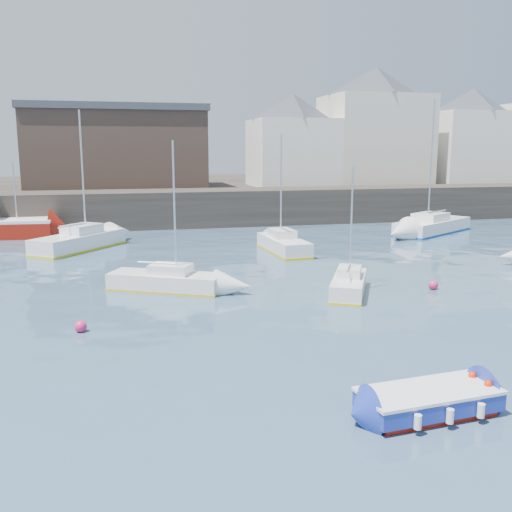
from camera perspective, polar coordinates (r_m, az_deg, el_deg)
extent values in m
plane|color=#2D4760|center=(16.28, 10.41, -12.90)|extent=(220.00, 220.00, 0.00)
cube|color=#28231E|center=(49.21, -6.44, 4.83)|extent=(90.00, 5.00, 3.00)
cube|color=#28231E|center=(67.04, -8.45, 6.24)|extent=(90.00, 32.00, 2.80)
cube|color=beige|center=(61.46, 11.73, 11.24)|extent=(10.00, 8.00, 9.00)
pyramid|color=#3A3D44|center=(61.83, 11.94, 16.72)|extent=(13.36, 13.36, 2.80)
cube|color=white|center=(66.49, 20.62, 10.09)|extent=(9.00, 7.00, 7.50)
pyramid|color=#3A3D44|center=(66.68, 20.91, 14.36)|extent=(11.88, 11.88, 2.45)
cube|color=white|center=(57.71, 3.67, 10.25)|extent=(8.00, 7.00, 6.50)
pyramid|color=#3A3D44|center=(57.85, 3.72, 14.69)|extent=(11.14, 11.14, 2.45)
cube|color=#3D2D26|center=(56.55, -13.76, 10.22)|extent=(16.00, 10.00, 7.00)
cube|color=#3A3D44|center=(56.67, -13.93, 14.06)|extent=(16.40, 10.40, 0.60)
cube|color=maroon|center=(15.20, 16.81, -14.65)|extent=(3.24, 1.56, 0.16)
cube|color=#1E32A4|center=(15.08, 16.87, -13.64)|extent=(3.53, 1.76, 0.43)
cube|color=white|center=(14.98, 16.92, -12.75)|extent=(3.60, 1.79, 0.08)
cube|color=white|center=(15.05, 16.88, -13.40)|extent=(2.81, 1.26, 0.39)
cube|color=#CDBE80|center=(15.01, 16.90, -13.06)|extent=(0.33, 1.04, 0.06)
cylinder|color=white|center=(15.26, 12.24, -13.22)|extent=(0.18, 0.18, 0.34)
cylinder|color=white|center=(14.01, 15.88, -15.67)|extent=(0.18, 0.18, 0.34)
cylinder|color=white|center=(15.71, 15.06, -12.64)|extent=(0.18, 0.18, 0.34)
cylinder|color=white|center=(14.49, 18.84, -14.92)|extent=(0.18, 0.18, 0.34)
cylinder|color=white|center=(16.19, 17.70, -12.07)|extent=(0.18, 0.18, 0.34)
cylinder|color=white|center=(15.01, 21.58, -14.18)|extent=(0.18, 0.18, 0.34)
cylinder|color=silver|center=(45.59, -22.98, 6.03)|extent=(0.10, 0.10, 4.16)
cube|color=white|center=(26.78, -9.01, -2.55)|extent=(5.44, 3.94, 0.79)
cube|color=gold|center=(26.86, -8.99, -3.26)|extent=(5.49, 3.97, 0.11)
cube|color=white|center=(26.55, -8.53, -1.30)|extent=(2.22, 1.97, 0.44)
cylinder|color=silver|center=(26.02, -8.16, 4.73)|extent=(0.09, 0.09, 6.05)
cube|color=white|center=(26.14, 9.26, -2.91)|extent=(3.16, 4.42, 0.77)
cube|color=yellow|center=(26.22, 9.24, -3.62)|extent=(3.19, 4.46, 0.10)
cube|color=white|center=(26.22, 9.33, -1.53)|extent=(1.59, 1.80, 0.43)
cylinder|color=silver|center=(26.05, 9.52, 3.38)|extent=(0.09, 0.09, 4.91)
cube|color=white|center=(36.16, 2.77, 1.11)|extent=(2.12, 5.69, 0.92)
cube|color=#CEC309|center=(36.22, 2.77, 0.49)|extent=(2.14, 5.75, 0.12)
cube|color=white|center=(36.30, 2.63, 2.29)|extent=(1.46, 2.03, 0.51)
cylinder|color=silver|center=(36.25, 2.52, 6.99)|extent=(0.10, 0.10, 6.44)
cube|color=white|center=(46.56, 17.23, 2.85)|extent=(8.04, 6.35, 1.02)
cube|color=#0A49A8|center=(46.62, 17.20, 2.32)|extent=(8.12, 6.41, 0.14)
cube|color=white|center=(46.11, 17.06, 3.78)|extent=(3.35, 3.08, 0.56)
cylinder|color=silver|center=(45.48, 17.12, 9.08)|extent=(0.11, 0.11, 9.09)
cube|color=white|center=(38.78, -17.28, 1.37)|extent=(5.97, 6.73, 1.03)
cube|color=yellow|center=(38.85, -17.24, 0.72)|extent=(6.03, 6.80, 0.14)
cube|color=white|center=(38.91, -17.01, 2.61)|extent=(2.78, 2.90, 0.57)
cylinder|color=silver|center=(38.86, -16.97, 8.02)|extent=(0.11, 0.11, 7.88)
sphere|color=#DD205E|center=(21.55, -17.10, -7.26)|extent=(0.44, 0.44, 0.44)
sphere|color=#DD205E|center=(27.93, 17.28, -3.19)|extent=(0.44, 0.44, 0.44)
sphere|color=#DD205E|center=(28.67, -6.78, -2.43)|extent=(0.37, 0.37, 0.37)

